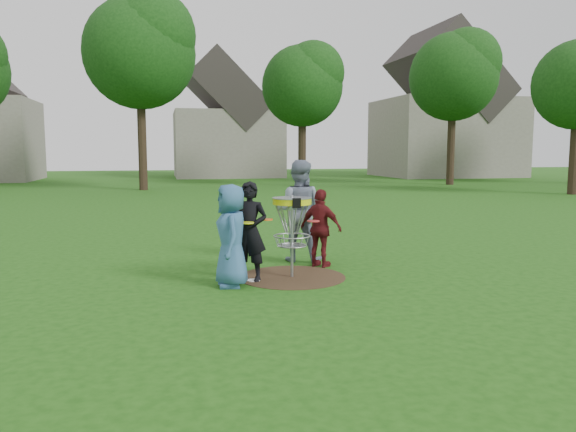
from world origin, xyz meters
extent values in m
plane|color=#19470F|center=(0.00, 0.00, 0.00)|extent=(100.00, 100.00, 0.00)
cylinder|color=#47331E|center=(0.00, 0.00, 0.00)|extent=(1.80, 1.80, 0.01)
imported|color=#325E89|center=(-1.06, -0.40, 0.80)|extent=(0.52, 0.79, 1.60)
imported|color=black|center=(-0.72, -0.08, 0.81)|extent=(0.71, 0.64, 1.62)
imported|color=gray|center=(0.44, 1.34, 0.97)|extent=(1.16, 1.05, 1.94)
imported|color=maroon|center=(0.71, 0.71, 0.71)|extent=(0.83, 0.84, 1.42)
cylinder|color=white|center=(-0.68, -0.14, 0.01)|extent=(0.22, 0.22, 0.02)
cylinder|color=#9EA0A5|center=(0.00, 0.00, 0.69)|extent=(0.05, 0.05, 1.38)
cylinder|color=#D2DA0B|center=(0.00, 0.00, 1.28)|extent=(0.64, 0.64, 0.10)
cylinder|color=#9EA0A5|center=(0.00, 0.00, 1.34)|extent=(0.66, 0.66, 0.01)
cube|color=black|center=(0.00, -0.33, 1.28)|extent=(0.14, 0.02, 0.16)
torus|color=#9EA0A5|center=(0.00, 0.00, 0.70)|extent=(0.62, 0.62, 0.02)
torus|color=#9EA0A5|center=(0.00, 0.00, 0.54)|extent=(0.50, 0.50, 0.02)
cylinder|color=#9EA0A5|center=(0.00, 0.00, 0.53)|extent=(0.44, 0.44, 0.01)
cylinder|color=#E7F31B|center=(-0.80, -0.30, 0.98)|extent=(0.22, 0.22, 0.02)
cylinder|color=#FF6115|center=(-0.45, -0.05, 1.00)|extent=(0.22, 0.22, 0.02)
cylinder|color=#E53C78|center=(0.36, 1.08, 1.19)|extent=(0.22, 0.22, 0.02)
cylinder|color=#E63C3E|center=(0.51, 0.51, 0.87)|extent=(0.22, 0.22, 0.02)
cylinder|color=#38281C|center=(-3.00, 21.50, 2.31)|extent=(0.46, 0.46, 4.62)
sphere|color=#164211|center=(-3.00, 21.50, 7.04)|extent=(5.72, 5.72, 5.72)
cylinder|color=#38281C|center=(6.00, 23.00, 1.89)|extent=(0.46, 0.46, 3.78)
sphere|color=#164211|center=(6.00, 23.00, 5.76)|extent=(4.68, 4.68, 4.68)
cylinder|color=#38281C|center=(15.00, 22.00, 2.10)|extent=(0.46, 0.46, 4.20)
sphere|color=#164211|center=(15.00, 22.00, 6.40)|extent=(5.20, 5.20, 5.20)
cylinder|color=#38281C|center=(17.00, 14.00, 1.68)|extent=(0.46, 0.46, 3.36)
cube|color=gray|center=(3.00, 35.00, 2.50)|extent=(8.00, 7.00, 5.00)
cube|color=#2D2826|center=(3.00, 35.00, 6.44)|extent=(6.11, 7.14, 6.11)
cube|color=gray|center=(20.00, 32.00, 3.00)|extent=(10.00, 8.00, 6.00)
cube|color=#2D2826|center=(20.00, 32.00, 7.80)|extent=(7.64, 8.16, 7.64)
camera|label=1|loc=(-2.11, -8.99, 2.14)|focal=35.00mm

